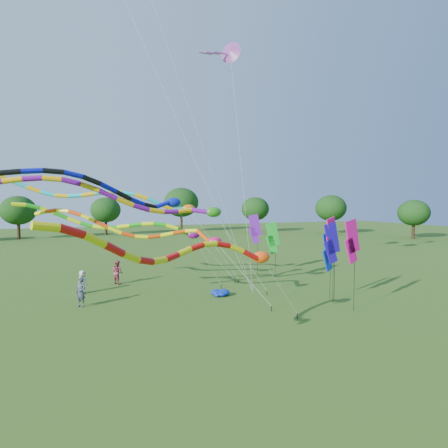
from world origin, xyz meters
name	(u,v)px	position (x,y,z in m)	size (l,w,h in m)	color
ground	(244,319)	(0.00, 0.00, 0.00)	(160.00, 160.00, 0.00)	#2F5817
tube_kite_red	(201,252)	(-3.53, -3.65, 4.17)	(11.54, 5.77, 6.12)	black
tube_kite_orange	(148,230)	(-4.27, 3.61, 4.52)	(12.01, 5.35, 6.29)	black
tube_kite_purple	(133,200)	(-5.01, 3.90, 6.20)	(16.38, 1.23, 8.06)	black
tube_kite_blue	(96,189)	(-6.99, 3.74, 6.78)	(16.02, 5.19, 8.52)	black
tube_kite_cyan	(122,199)	(-5.02, 9.17, 6.33)	(15.79, 2.40, 8.45)	black
tube_kite_green	(131,225)	(-4.38, 9.41, 4.48)	(14.68, 2.70, 6.68)	black
delta_kite_high_c	(230,52)	(1.99, 6.63, 16.30)	(3.25, 3.66, 17.14)	black
banner_pole_blue_a	(332,243)	(6.09, 0.75, 3.66)	(1.16, 0.09, 4.93)	black
banner_pole_magenta_b	(332,238)	(6.19, 0.90, 3.96)	(1.11, 0.49, 5.23)	black
banner_pole_violet	(255,229)	(5.87, 10.53, 3.86)	(1.12, 0.47, 5.12)	black
banner_pole_magenta_a	(352,242)	(6.10, -0.98, 3.92)	(1.16, 0.24, 5.19)	black
banner_pole_blue_b	(328,252)	(6.41, 1.48, 3.04)	(1.13, 0.43, 4.30)	black
banner_pole_green	(272,238)	(5.96, 7.71, 3.35)	(1.12, 0.46, 4.61)	black
blue_nylon_heap	(222,292)	(0.84, 5.22, 0.17)	(1.06, 1.34, 0.38)	#0B269A
person_a	(82,282)	(-7.69, 9.00, 0.78)	(0.76, 0.50, 1.56)	beige
person_b	(81,292)	(-7.83, 5.61, 0.87)	(0.63, 0.41, 1.73)	#393F50
person_c	(117,272)	(-5.21, 11.17, 0.89)	(0.86, 0.67, 1.77)	#9C384A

